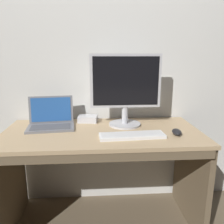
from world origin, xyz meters
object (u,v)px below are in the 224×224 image
(laptop_space_gray, at_px, (51,121))
(external_monitor, at_px, (126,88))
(external_drive_box, at_px, (88,119))
(computer_mouse, at_px, (177,132))
(wired_keyboard, at_px, (132,135))

(laptop_space_gray, distance_m, external_monitor, 0.62)
(external_drive_box, bearing_deg, computer_mouse, -29.73)
(wired_keyboard, relative_size, computer_mouse, 4.09)
(computer_mouse, bearing_deg, external_drive_box, 155.35)
(external_monitor, height_order, wired_keyboard, external_monitor)
(external_monitor, xyz_separation_m, external_drive_box, (-0.29, 0.12, -0.27))
(external_monitor, height_order, external_drive_box, external_monitor)
(laptop_space_gray, relative_size, computer_mouse, 3.33)
(laptop_space_gray, xyz_separation_m, computer_mouse, (0.89, -0.23, -0.03))
(laptop_space_gray, height_order, wired_keyboard, laptop_space_gray)
(laptop_space_gray, distance_m, external_drive_box, 0.30)
(external_monitor, bearing_deg, computer_mouse, -35.23)
(wired_keyboard, xyz_separation_m, external_drive_box, (-0.31, 0.38, 0.01))
(wired_keyboard, distance_m, external_drive_box, 0.49)
(wired_keyboard, height_order, external_drive_box, external_drive_box)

